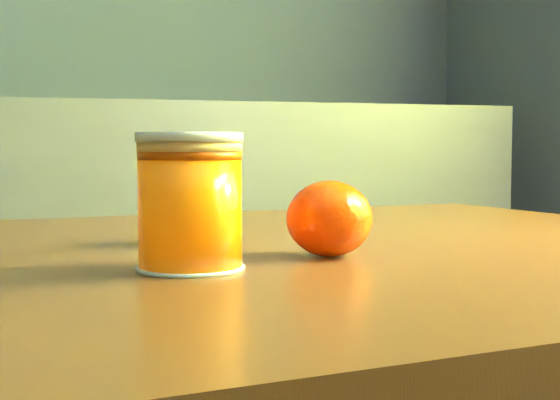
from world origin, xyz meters
name	(u,v)px	position (x,y,z in m)	size (l,w,h in m)	color
table	(228,363)	(0.75, 0.31, 0.64)	(1.06, 0.81, 0.73)	#5D3317
juice_glass	(190,203)	(0.71, 0.21, 0.77)	(0.07, 0.07, 0.09)	#FF6A05
orange_front	(329,219)	(0.82, 0.25, 0.76)	(0.06, 0.06, 0.06)	#FF4005
orange_back	(176,215)	(0.72, 0.35, 0.75)	(0.06, 0.06, 0.05)	#FF4005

